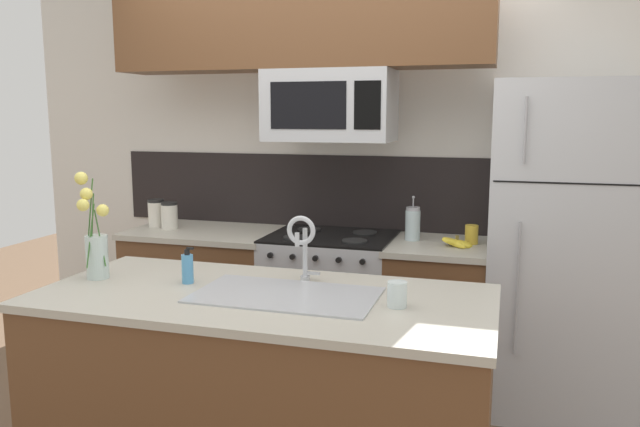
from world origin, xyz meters
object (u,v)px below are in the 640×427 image
Objects in this scene: microwave at (330,106)px; coffee_tin at (472,234)px; dish_soap_bottle at (188,268)px; stove_range at (331,308)px; banana_bunch at (457,243)px; drinking_glass at (397,294)px; refrigerator at (563,249)px; storage_jar_tall at (156,213)px; french_press at (413,224)px; storage_jar_medium at (169,216)px; flower_vase at (95,246)px; sink_faucet at (302,239)px.

microwave reaches higher than coffee_tin.
stove_range is at bearing 74.64° from dish_soap_bottle.
banana_bunch is 1.88× the size of drinking_glass.
refrigerator is 18.07× the size of drinking_glass.
stove_range is at bearing 90.16° from microwave.
refrigerator is 9.98× the size of storage_jar_tall.
french_press is at bearing 9.37° from microwave.
flower_vase is (0.33, -1.21, 0.07)m from storage_jar_medium.
microwave is 1.41m from dish_soap_bottle.
storage_jar_tall reaches higher than storage_jar_medium.
dish_soap_bottle is at bearing -123.19° from french_press.
storage_jar_tall is 2.05m from coffee_tin.
stove_range is 1.89× the size of flower_vase.
coffee_tin is at bearing 4.86° from microwave.
microwave reaches higher than stove_range.
french_press reaches higher than drinking_glass.
stove_range is at bearing 116.41° from drinking_glass.
refrigerator reaches higher than flower_vase.
sink_faucet is (-0.60, -0.97, 0.18)m from banana_bunch.
microwave is at bearing -89.84° from stove_range.
stove_range is 1.23m from sink_faucet.
storage_jar_medium reaches higher than dish_soap_bottle.
coffee_tin is (0.34, -0.01, -0.04)m from french_press.
refrigerator is at bearing 7.98° from banana_bunch.
storage_jar_tall is (-1.22, 0.03, -0.70)m from microwave.
flower_vase reaches higher than dish_soap_bottle.
banana_bunch is 1.21m from drinking_glass.
drinking_glass is at bearing -0.93° from flower_vase.
banana_bunch is at bearing -2.93° from microwave.
storage_jar_tall is 2.25m from drinking_glass.
storage_jar_medium reaches higher than drinking_glass.
microwave reaches higher than sink_faucet.
french_press is at bearing 178.34° from coffee_tin.
storage_jar_medium is 0.36× the size of flower_vase.
storage_jar_medium is 1.61m from sink_faucet.
microwave is 1.51× the size of flower_vase.
microwave is at bearing 74.38° from dish_soap_bottle.
storage_jar_medium is (0.12, -0.04, -0.00)m from storage_jar_tall.
drinking_glass is (-0.21, -1.31, -0.00)m from coffee_tin.
stove_range is 3.04× the size of sink_faucet.
french_press is at bearing 156.09° from banana_bunch.
drinking_glass is 0.21× the size of flower_vase.
french_press is 1.15m from sink_faucet.
stove_range is 9.16× the size of drinking_glass.
sink_faucet reaches higher than banana_bunch.
sink_faucet is (-0.68, -1.08, 0.14)m from coffee_tin.
microwave is 1.58m from drinking_glass.
banana_bunch is 1.94m from flower_vase.
stove_range is 0.98m from coffee_tin.
stove_range is 1.58m from flower_vase.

